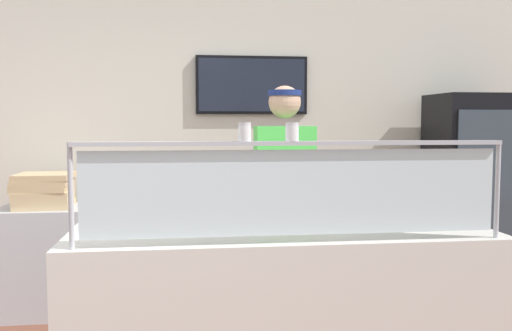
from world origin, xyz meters
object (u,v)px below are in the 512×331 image
Objects in this scene: parmesan_shaker at (245,133)px; drink_fridge at (473,195)px; pizza_tray at (282,223)px; pizza_server at (281,220)px; pizza_box_stack at (44,190)px; worker_figure at (285,202)px; pepper_flake_shaker at (292,133)px.

drink_fridge is (2.25, 2.02, -0.59)m from parmesan_shaker.
pizza_tray is 1.52× the size of pizza_server.
parmesan_shaker is (-0.25, -0.43, 0.51)m from pizza_tray.
drink_fridge is at bearing 0.69° from pizza_box_stack.
parmesan_shaker is at bearing -55.03° from pizza_box_stack.
drink_fridge is at bearing 42.02° from parmesan_shaker.
parmesan_shaker is (-0.24, -0.41, 0.49)m from pizza_server.
parmesan_shaker is at bearing -110.68° from worker_figure.
pizza_server is at bearing -43.88° from pizza_box_stack.
drink_fridge reaches higher than pepper_flake_shaker.
pepper_flake_shaker is at bearing -0.00° from parmesan_shaker.
parmesan_shaker is at bearing 180.00° from pepper_flake_shaker.
pizza_box_stack reaches higher than pizza_tray.
pepper_flake_shaker is (-0.02, -0.41, 0.49)m from pizza_server.
drink_fridge is at bearing 38.59° from pizza_tray.
pepper_flake_shaker is 0.05× the size of drink_fridge.
parmesan_shaker is 2.47m from pizza_box_stack.
drink_fridge reaches higher than worker_figure.
pizza_box_stack is (-1.63, 1.57, -0.00)m from pizza_server.
parmesan_shaker is 0.22m from pepper_flake_shaker.
pizza_tray is at bearing 86.09° from pepper_flake_shaker.
pepper_flake_shaker reaches higher than pizza_server.
pepper_flake_shaker reaches higher than pizza_box_stack.
pizza_server is 0.64× the size of pizza_box_stack.
worker_figure is at bearing -29.71° from pizza_box_stack.
pizza_server is 3.20× the size of pepper_flake_shaker.
pizza_server is 3.20× the size of parmesan_shaker.
worker_figure is 1.00× the size of drink_fridge.
parmesan_shaker reaches higher than pizza_tray.
pizza_box_stack is (-1.76, 1.00, -0.02)m from worker_figure.
pizza_tray is 2.25m from pizza_box_stack.
parmesan_shaker reaches higher than pizza_box_stack.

